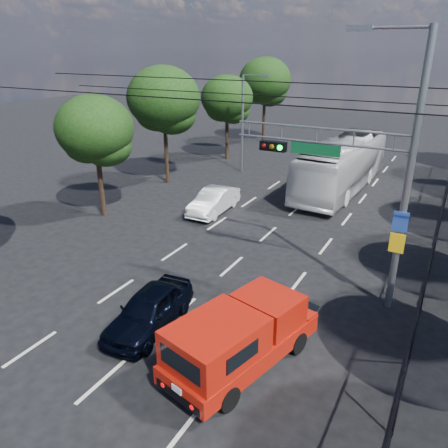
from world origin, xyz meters
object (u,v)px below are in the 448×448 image
Objects in this scene: signal_mast at (372,163)px; white_van at (214,201)px; red_pickup at (241,336)px; white_bus at (342,165)px; navy_hatchback at (149,310)px.

signal_mast is 2.30× the size of white_van.
red_pickup is 18.81m from white_bus.
navy_hatchback is 0.97× the size of white_van.
white_bus is 9.42m from white_van.
navy_hatchback is (-5.67, -5.22, -4.56)m from signal_mast.
signal_mast is at bearing 69.05° from red_pickup.
red_pickup is 1.36× the size of white_van.
red_pickup is 1.41× the size of navy_hatchback.
white_bus is (-4.05, 13.20, -3.58)m from signal_mast.
white_bus is at bearing 53.96° from white_van.
red_pickup is at bearing -58.64° from white_van.
white_van is at bearing -121.69° from white_bus.
red_pickup is 3.60m from navy_hatchback.
navy_hatchback is at bearing 175.64° from red_pickup.
white_van is (-9.30, 5.44, -4.56)m from signal_mast.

